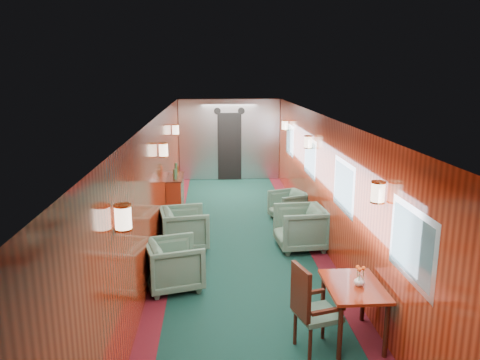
{
  "coord_description": "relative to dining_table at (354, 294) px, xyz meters",
  "views": [
    {
      "loc": [
        -0.54,
        -7.88,
        3.18
      ],
      "look_at": [
        0.0,
        0.81,
        1.15
      ],
      "focal_mm": 35.0,
      "sensor_mm": 36.0,
      "label": 1
    }
  ],
  "objects": [
    {
      "name": "side_chair",
      "position": [
        -0.57,
        -0.23,
        -0.01
      ],
      "size": [
        0.58,
        0.6,
        1.07
      ],
      "rotation": [
        0.0,
        0.0,
        0.28
      ],
      "color": "#1B3F32",
      "rests_on": "ground"
    },
    {
      "name": "armchair_right_far",
      "position": [
        -0.01,
        4.69,
        -0.27
      ],
      "size": [
        0.9,
        0.89,
        0.64
      ],
      "primitive_type": "imported",
      "rotation": [
        0.0,
        0.0,
        -1.21
      ],
      "color": "#1B3F32",
      "rests_on": "ground"
    },
    {
      "name": "windows_right",
      "position": [
        0.36,
        3.1,
        0.86
      ],
      "size": [
        0.02,
        8.6,
        0.8
      ],
      "color": "silver",
      "rests_on": "ground"
    },
    {
      "name": "room",
      "position": [
        -1.13,
        2.85,
        1.04
      ],
      "size": [
        12.0,
        12.1,
        2.4
      ],
      "color": "#0D3027",
      "rests_on": "ground"
    },
    {
      "name": "armchair_left_far",
      "position": [
        -2.18,
        3.12,
        -0.21
      ],
      "size": [
        0.97,
        0.95,
        0.76
      ],
      "primitive_type": "imported",
      "rotation": [
        0.0,
        0.0,
        1.75
      ],
      "color": "#1B3F32",
      "rests_on": "ground"
    },
    {
      "name": "flower_vase",
      "position": [
        0.05,
        -0.02,
        0.18
      ],
      "size": [
        0.14,
        0.14,
        0.13
      ],
      "primitive_type": "imported",
      "rotation": [
        0.0,
        0.0,
        0.14
      ],
      "color": "silver",
      "rests_on": "dining_table"
    },
    {
      "name": "armchair_left_near",
      "position": [
        -2.25,
        1.52,
        -0.22
      ],
      "size": [
        0.99,
        0.98,
        0.74
      ],
      "primitive_type": "imported",
      "rotation": [
        0.0,
        0.0,
        1.84
      ],
      "color": "#1B3F32",
      "rests_on": "ground"
    },
    {
      "name": "wall_sconces",
      "position": [
        -1.13,
        3.42,
        1.2
      ],
      "size": [
        2.97,
        7.97,
        0.25
      ],
      "color": "#FEE8C6",
      "rests_on": "ground"
    },
    {
      "name": "bulkhead",
      "position": [
        -1.13,
        8.77,
        0.59
      ],
      "size": [
        2.98,
        0.17,
        2.39
      ],
      "color": "#B9BCC1",
      "rests_on": "ground"
    },
    {
      "name": "dining_table",
      "position": [
        0.0,
        0.0,
        0.0
      ],
      "size": [
        0.66,
        0.94,
        0.71
      ],
      "rotation": [
        0.0,
        0.0,
        0.0
      ],
      "color": "maroon",
      "rests_on": "ground"
    },
    {
      "name": "credenza",
      "position": [
        -2.47,
        4.97,
        -0.11
      ],
      "size": [
        0.33,
        1.06,
        1.22
      ],
      "color": "maroon",
      "rests_on": "ground"
    },
    {
      "name": "armchair_right_near",
      "position": [
        -0.07,
        3.0,
        -0.2
      ],
      "size": [
        0.94,
        0.91,
        0.79
      ],
      "primitive_type": "imported",
      "rotation": [
        0.0,
        0.0,
        -1.49
      ],
      "color": "#1B3F32",
      "rests_on": "ground"
    }
  ]
}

